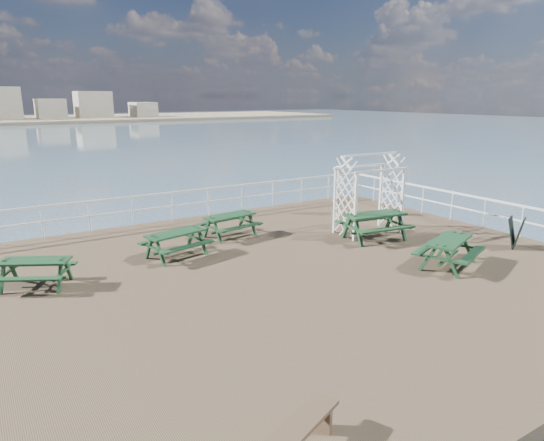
{
  "coord_description": "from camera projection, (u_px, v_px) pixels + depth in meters",
  "views": [
    {
      "loc": [
        -6.16,
        -9.98,
        4.5
      ],
      "look_at": [
        0.86,
        1.24,
        1.1
      ],
      "focal_mm": 32.0,
      "sensor_mm": 36.0,
      "label": 1
    }
  ],
  "objects": [
    {
      "name": "ground",
      "position": [
        269.0,
        282.0,
        12.51
      ],
      "size": [
        18.0,
        14.0,
        0.3
      ],
      "primitive_type": "cube",
      "color": "brown",
      "rests_on": "ground"
    },
    {
      "name": "sea_backdrop",
      "position": [
        45.0,
        115.0,
        129.1
      ],
      "size": [
        300.0,
        300.0,
        9.2
      ],
      "color": "#3E5668",
      "rests_on": "ground"
    },
    {
      "name": "railing",
      "position": [
        221.0,
        223.0,
        14.33
      ],
      "size": [
        17.77,
        13.76,
        1.1
      ],
      "color": "white",
      "rests_on": "ground"
    },
    {
      "name": "picnic_table_a",
      "position": [
        176.0,
        239.0,
        13.89
      ],
      "size": [
        1.97,
        1.72,
        0.83
      ],
      "rotation": [
        0.0,
        0.0,
        0.22
      ],
      "color": "#12321A",
      "rests_on": "ground"
    },
    {
      "name": "picnic_table_b",
      "position": [
        230.0,
        221.0,
        15.92
      ],
      "size": [
        1.89,
        1.62,
        0.83
      ],
      "rotation": [
        0.0,
        0.0,
        0.16
      ],
      "color": "#12321A",
      "rests_on": "ground"
    },
    {
      "name": "picnic_table_c",
      "position": [
        375.0,
        220.0,
        15.6
      ],
      "size": [
        2.21,
        1.88,
        0.97
      ],
      "rotation": [
        0.0,
        0.0,
        -0.15
      ],
      "color": "#12321A",
      "rests_on": "ground"
    },
    {
      "name": "picnic_table_d",
      "position": [
        35.0,
        267.0,
        11.69
      ],
      "size": [
        2.02,
        1.9,
        0.78
      ],
      "rotation": [
        0.0,
        0.0,
        -0.51
      ],
      "color": "#12321A",
      "rests_on": "ground"
    },
    {
      "name": "picnic_table_e",
      "position": [
        449.0,
        247.0,
        13.08
      ],
      "size": [
        2.2,
        2.0,
        0.87
      ],
      "rotation": [
        0.0,
        0.0,
        0.37
      ],
      "color": "#12321A",
      "rests_on": "ground"
    },
    {
      "name": "flat_bench_far",
      "position": [
        299.0,
        432.0,
        6.21
      ],
      "size": [
        1.55,
        0.92,
        0.44
      ],
      "rotation": [
        0.0,
        0.0,
        0.39
      ],
      "color": "brown",
      "rests_on": "ground"
    },
    {
      "name": "trellis_arbor",
      "position": [
        369.0,
        198.0,
        16.18
      ],
      "size": [
        2.22,
        1.27,
        2.69
      ],
      "rotation": [
        0.0,
        0.0,
        -0.05
      ],
      "color": "white",
      "rests_on": "ground"
    },
    {
      "name": "sandwich_board",
      "position": [
        516.0,
        233.0,
        14.72
      ],
      "size": [
        0.71,
        0.64,
        0.96
      ],
      "rotation": [
        0.0,
        0.0,
        0.43
      ],
      "color": "black",
      "rests_on": "ground"
    },
    {
      "name": "person",
      "position": [
        339.0,
        190.0,
        18.85
      ],
      "size": [
        0.83,
        0.74,
        1.9
      ],
      "primitive_type": "imported",
      "rotation": [
        0.0,
        0.0,
        0.52
      ],
      "color": "white",
      "rests_on": "ground"
    }
  ]
}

